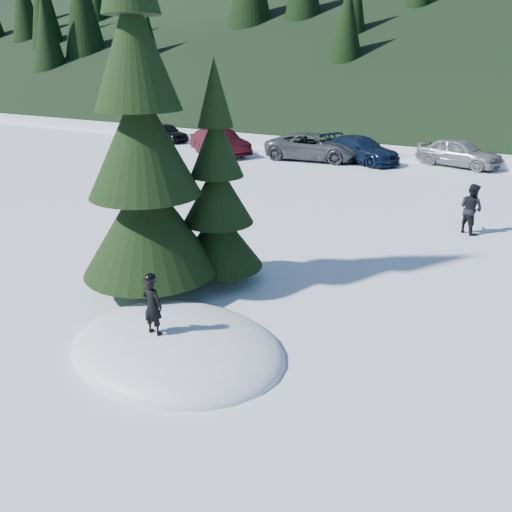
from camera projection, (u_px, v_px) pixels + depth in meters
The scene contains 11 objects.
ground at pixel (177, 349), 9.79m from camera, with size 200.00×200.00×0.00m, color white.
snow_mound at pixel (177, 349), 9.79m from camera, with size 4.48×3.52×0.96m, color white.
spruce_tall at pixel (143, 155), 11.07m from camera, with size 3.20×3.20×8.60m.
spruce_short at pixel (218, 200), 12.15m from camera, with size 2.20×2.20×5.37m.
child_skier at pixel (152, 306), 9.21m from camera, with size 0.42×0.27×1.15m, color black.
adult_0 at pixel (471, 209), 16.12m from camera, with size 0.80×0.62×1.64m, color black.
car_0 at pixel (166, 133), 34.77m from camera, with size 1.48×3.67×1.25m, color black.
car_1 at pixel (220, 142), 29.81m from camera, with size 1.58×4.54×1.50m, color black.
car_2 at pixel (313, 147), 28.26m from camera, with size 2.48×5.38×1.50m, color #474A4E.
car_3 at pixel (360, 150), 27.63m from camera, with size 1.96×4.83×1.40m, color black.
car_4 at pixel (459, 153), 26.48m from camera, with size 1.75×4.35×1.48m, color gray.
Camera 1 is at (5.68, -6.44, 5.27)m, focal length 35.00 mm.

